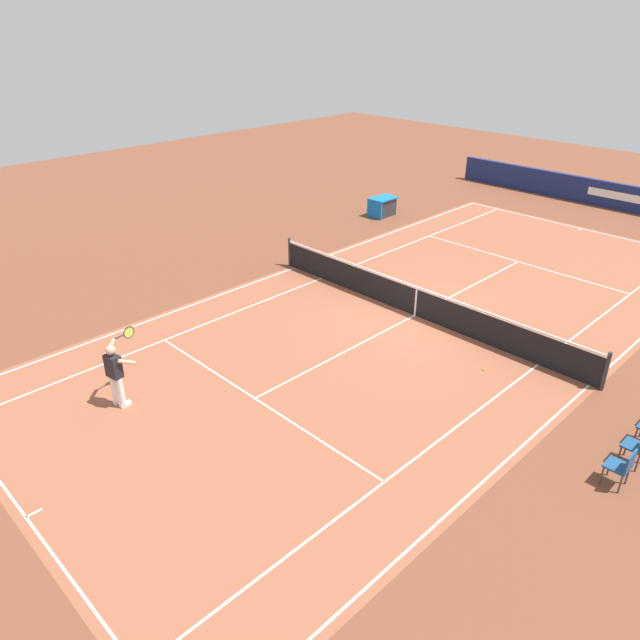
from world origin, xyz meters
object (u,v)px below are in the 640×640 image
object	(u,v)px
tennis_ball	(484,369)
equipment_cart_tarped	(382,206)
tennis_player_near	(115,372)
spectator_chair_3	(622,466)
spectator_chair_2	(639,445)
tennis_net	(416,301)

from	to	relation	value
tennis_ball	equipment_cart_tarped	xyz separation A→B (m)	(-8.43, -10.57, 0.40)
tennis_player_near	spectator_chair_3	xyz separation A→B (m)	(-5.65, 9.50, -0.41)
spectator_chair_2	tennis_net	bearing A→B (deg)	-107.30
tennis_net	spectator_chair_2	bearing A→B (deg)	72.70
tennis_net	equipment_cart_tarped	size ratio (longest dim) A/B	9.36
tennis_player_near	spectator_chair_3	size ratio (longest dim) A/B	1.93
spectator_chair_2	tennis_ball	bearing A→B (deg)	-103.88
tennis_net	equipment_cart_tarped	distance (m)	10.25
spectator_chair_2	spectator_chair_3	world-z (taller)	same
tennis_ball	spectator_chair_2	xyz separation A→B (m)	(1.04, 4.20, 0.49)
tennis_net	tennis_player_near	world-z (taller)	tennis_player_near
tennis_ball	spectator_chair_3	distance (m)	4.64
spectator_chair_2	equipment_cart_tarped	xyz separation A→B (m)	(-9.47, -14.78, -0.08)
tennis_player_near	spectator_chair_2	distance (m)	11.53
spectator_chair_3	equipment_cart_tarped	distance (m)	18.04
spectator_chair_2	equipment_cart_tarped	world-z (taller)	spectator_chair_2
tennis_net	tennis_player_near	bearing A→B (deg)	-13.16
spectator_chair_2	equipment_cart_tarped	distance (m)	17.55
tennis_player_near	spectator_chair_3	distance (m)	11.06
spectator_chair_3	tennis_player_near	bearing A→B (deg)	-59.27
tennis_net	spectator_chair_2	distance (m)	7.79
tennis_ball	tennis_player_near	bearing A→B (deg)	-35.01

